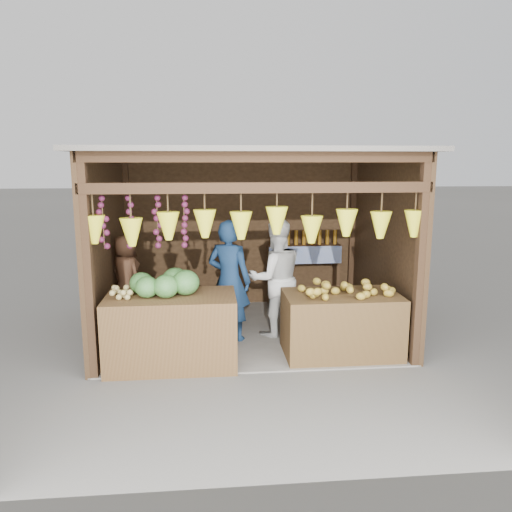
{
  "coord_description": "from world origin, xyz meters",
  "views": [
    {
      "loc": [
        -0.57,
        -7.05,
        2.5
      ],
      "look_at": [
        0.09,
        -0.1,
        1.16
      ],
      "focal_mm": 35.0,
      "sensor_mm": 36.0,
      "label": 1
    }
  ],
  "objects_px": {
    "counter_left": "(172,330)",
    "vendor_seated": "(126,274)",
    "counter_right": "(341,325)",
    "man_standing": "(229,281)",
    "woman_standing": "(276,278)"
  },
  "relations": [
    {
      "from": "counter_right",
      "to": "man_standing",
      "type": "relative_size",
      "value": 0.86
    },
    {
      "from": "man_standing",
      "to": "counter_right",
      "type": "bearing_deg",
      "value": 178.33
    },
    {
      "from": "woman_standing",
      "to": "man_standing",
      "type": "bearing_deg",
      "value": 2.27
    },
    {
      "from": "man_standing",
      "to": "vendor_seated",
      "type": "bearing_deg",
      "value": 8.13
    },
    {
      "from": "man_standing",
      "to": "woman_standing",
      "type": "height_order",
      "value": "man_standing"
    },
    {
      "from": "counter_left",
      "to": "counter_right",
      "type": "distance_m",
      "value": 2.16
    },
    {
      "from": "counter_left",
      "to": "counter_right",
      "type": "xyz_separation_m",
      "value": [
        2.16,
        0.11,
        -0.03
      ]
    },
    {
      "from": "man_standing",
      "to": "vendor_seated",
      "type": "relative_size",
      "value": 1.5
    },
    {
      "from": "counter_right",
      "to": "woman_standing",
      "type": "xyz_separation_m",
      "value": [
        -0.74,
        0.85,
        0.43
      ]
    },
    {
      "from": "counter_right",
      "to": "man_standing",
      "type": "xyz_separation_m",
      "value": [
        -1.41,
        0.7,
        0.45
      ]
    },
    {
      "from": "counter_left",
      "to": "man_standing",
      "type": "bearing_deg",
      "value": 47.67
    },
    {
      "from": "woman_standing",
      "to": "vendor_seated",
      "type": "bearing_deg",
      "value": -17.73
    },
    {
      "from": "man_standing",
      "to": "woman_standing",
      "type": "distance_m",
      "value": 0.69
    },
    {
      "from": "man_standing",
      "to": "woman_standing",
      "type": "relative_size",
      "value": 1.01
    },
    {
      "from": "counter_left",
      "to": "vendor_seated",
      "type": "height_order",
      "value": "vendor_seated"
    }
  ]
}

